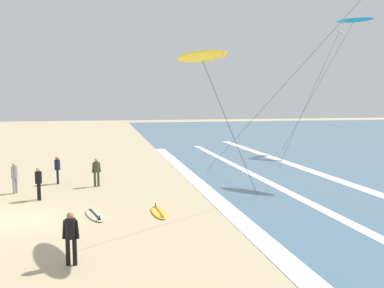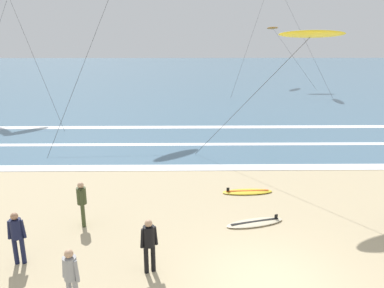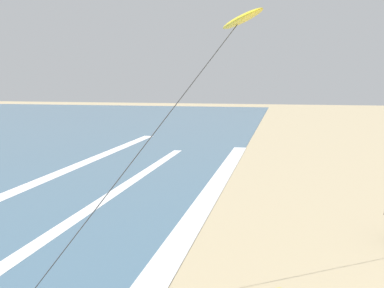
{
  "view_description": "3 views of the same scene",
  "coord_description": "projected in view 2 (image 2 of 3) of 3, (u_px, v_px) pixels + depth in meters",
  "views": [
    {
      "loc": [
        17.05,
        3.85,
        4.85
      ],
      "look_at": [
        -1.64,
        7.89,
        2.75
      ],
      "focal_mm": 37.48,
      "sensor_mm": 36.0,
      "label": 1
    },
    {
      "loc": [
        -2.15,
        -8.52,
        6.38
      ],
      "look_at": [
        -1.97,
        5.59,
        2.25
      ],
      "focal_mm": 35.27,
      "sensor_mm": 36.0,
      "label": 2
    },
    {
      "loc": [
        -8.36,
        6.1,
        4.87
      ],
      "look_at": [
        1.11,
        8.1,
        3.43
      ],
      "focal_mm": 40.48,
      "sensor_mm": 36.0,
      "label": 3
    }
  ],
  "objects": [
    {
      "name": "wave_foam_outer_break",
      "position": [
        216.0,
        127.0,
        26.83
      ],
      "size": [
        55.27,
        0.81,
        0.01
      ],
      "primitive_type": "cube",
      "color": "white",
      "rests_on": "ocean_surface"
    },
    {
      "name": "ground_plane",
      "position": [
        269.0,
        284.0,
        9.99
      ],
      "size": [
        160.0,
        160.0,
        0.0
      ],
      "primitive_type": "plane",
      "color": "tan"
    },
    {
      "name": "surfer_left_near",
      "position": [
        82.0,
        200.0,
        12.8
      ],
      "size": [
        0.32,
        0.51,
        1.6
      ],
      "color": "#384223",
      "rests_on": "ground"
    },
    {
      "name": "surfboard_foreground_flat",
      "position": [
        255.0,
        223.0,
        13.16
      ],
      "size": [
        2.18,
        1.13,
        0.25
      ],
      "color": "beige",
      "rests_on": "ground"
    },
    {
      "name": "wave_foam_mid_break",
      "position": [
        194.0,
        144.0,
        22.62
      ],
      "size": [
        44.33,
        0.55,
        0.01
      ],
      "primitive_type": "cube",
      "color": "white",
      "rests_on": "ocean_surface"
    },
    {
      "name": "surfer_background_far",
      "position": [
        71.0,
        274.0,
        8.86
      ],
      "size": [
        0.5,
        0.32,
        1.6
      ],
      "color": "gray",
      "rests_on": "ground"
    },
    {
      "name": "wave_foam_shoreline",
      "position": [
        235.0,
        167.0,
        18.71
      ],
      "size": [
        44.84,
        0.88,
        0.01
      ],
      "primitive_type": "cube",
      "color": "white",
      "rests_on": "ocean_surface"
    },
    {
      "name": "kite_yellow_distant_high",
      "position": [
        313.0,
        35.0,
        15.19
      ],
      "size": [
        6.3,
        4.98,
        6.6
      ],
      "color": "yellow",
      "rests_on": "ground"
    },
    {
      "name": "surfboard_right_spare",
      "position": [
        247.0,
        192.0,
        15.75
      ],
      "size": [
        2.13,
        0.72,
        0.25
      ],
      "color": "yellow",
      "rests_on": "ground"
    },
    {
      "name": "surfer_foreground_main",
      "position": [
        17.0,
        234.0,
        10.65
      ],
      "size": [
        0.52,
        0.32,
        1.6
      ],
      "color": "#141938",
      "rests_on": "ground"
    },
    {
      "name": "kite_orange_far_left",
      "position": [
        273.0,
        28.0,
        48.27
      ],
      "size": [
        5.66,
        7.27,
        7.35
      ],
      "color": "orange",
      "rests_on": "ground"
    },
    {
      "name": "ocean_surface",
      "position": [
        200.0,
        75.0,
        61.51
      ],
      "size": [
        140.0,
        90.0,
        0.01
      ],
      "primitive_type": "cube",
      "color": "slate",
      "rests_on": "ground"
    },
    {
      "name": "surfer_right_near",
      "position": [
        149.0,
        241.0,
        10.26
      ],
      "size": [
        0.5,
        0.32,
        1.6
      ],
      "color": "black",
      "rests_on": "ground"
    }
  ]
}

